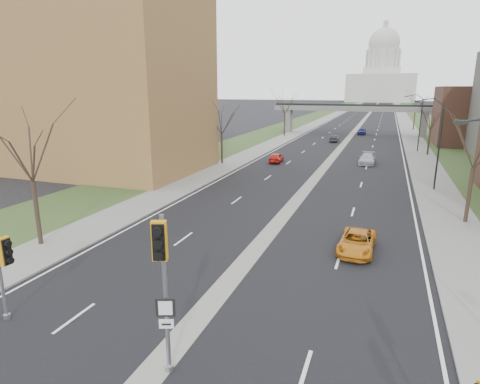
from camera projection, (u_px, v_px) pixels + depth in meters
The scene contains 25 objects.
ground at pixel (149, 376), 13.82m from camera, with size 700.00×700.00×0.00m, color black.
road_surface at pixel (368, 115), 150.32m from camera, with size 20.00×600.00×0.01m, color black.
median_strip at pixel (368, 115), 150.32m from camera, with size 1.20×600.00×0.02m, color gray.
sidewalk_right at pixel (402, 116), 146.33m from camera, with size 4.00×600.00×0.12m, color gray.
sidewalk_left at pixel (335, 114), 154.27m from camera, with size 4.00×600.00×0.12m, color gray.
grass_verge_right at pixel (420, 116), 144.35m from camera, with size 8.00×600.00×0.10m, color #263C1C.
grass_verge_left at pixel (320, 114), 156.26m from camera, with size 8.00×600.00×0.10m, color #263C1C.
apartment_building at pixel (92, 76), 46.96m from camera, with size 25.00×16.00×22.00m, color olive.
commercial_block_far at pixel (480, 116), 68.99m from camera, with size 14.00×14.00×10.00m, color #492E22.
pedestrian_bridge at pixel (353, 112), 85.40m from camera, with size 34.00×3.00×6.45m.
capitol at pixel (381, 76), 300.37m from camera, with size 48.00×42.00×55.75m.
streetlight_mid at pixel (433, 118), 37.56m from camera, with size 2.61×0.20×8.70m.
streetlight_far at pixel (416, 107), 61.22m from camera, with size 2.61×0.20×8.70m.
tree_left_a at pixel (27, 140), 23.74m from camera, with size 7.20×7.20×9.40m.
tree_left_b at pixel (221, 116), 51.14m from camera, with size 6.75×6.75×8.81m.
tree_left_c at pixel (285, 102), 81.87m from camera, with size 7.65×7.65×9.99m.
tree_right_a at pixel (478, 133), 27.88m from camera, with size 7.20×7.20×9.40m.
tree_right_b at pixel (432, 116), 58.11m from camera, with size 6.30×6.30×8.22m.
tree_right_c at pixel (416, 100), 94.21m from camera, with size 7.65×7.65×9.99m.
signal_pole_median at pixel (162, 270), 12.78m from camera, with size 0.81×0.96×5.75m.
car_left_near at pixel (276, 158), 53.77m from camera, with size 1.54×3.83×1.31m, color red.
car_left_far at pixel (334, 138), 74.51m from camera, with size 1.36×3.89×1.28m, color black.
car_right_near at pixel (357, 242), 24.26m from camera, with size 2.04×4.42×1.23m, color #C67415.
car_right_mid at pixel (367, 159), 52.65m from camera, with size 1.94×4.78×1.39m, color #A8A7AF.
car_right_far at pixel (362, 131), 86.78m from camera, with size 1.67×4.15×1.41m, color navy.
Camera 1 is at (6.97, -10.01, 9.61)m, focal length 30.00 mm.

